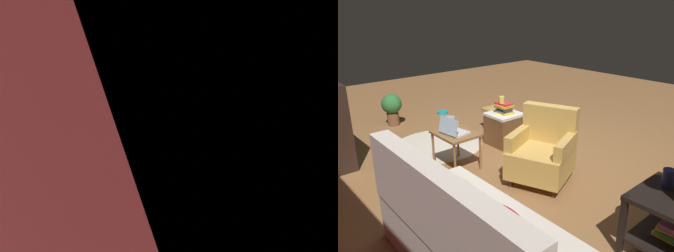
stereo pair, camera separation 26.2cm
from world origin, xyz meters
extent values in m
plane|color=olive|center=(0.00, 0.00, 0.00)|extent=(12.00, 12.00, 0.00)
cube|color=silver|center=(-1.40, 1.81, 0.22)|extent=(1.91, 0.87, 0.44)
cube|color=silver|center=(-1.39, 2.16, 0.72)|extent=(1.90, 0.19, 0.56)
ellipsoid|color=red|center=(-1.62, 1.81, 0.58)|extent=(0.42, 0.24, 0.28)
ellipsoid|color=white|center=(-1.17, 1.80, 0.58)|extent=(0.41, 0.19, 0.28)
cube|color=tan|center=(-0.68, 0.40, 0.26)|extent=(0.86, 0.86, 0.32)
cube|color=tan|center=(-0.58, 0.14, 0.64)|extent=(0.67, 0.37, 0.45)
cube|color=tan|center=(-0.41, 0.51, 0.51)|extent=(0.30, 0.56, 0.18)
cube|color=tan|center=(-0.95, 0.29, 0.51)|extent=(0.30, 0.56, 0.18)
cylinder|color=#3F2819|center=(-0.53, 0.74, 0.05)|extent=(0.05, 0.05, 0.10)
cylinder|color=#3F2819|center=(-1.03, 0.55, 0.05)|extent=(0.05, 0.05, 0.10)
cylinder|color=#3F2819|center=(-0.34, 0.25, 0.05)|extent=(0.05, 0.05, 0.10)
cylinder|color=#3F2819|center=(-0.83, 0.06, 0.05)|extent=(0.05, 0.05, 0.10)
cube|color=black|center=(-2.27, 0.51, 0.14)|extent=(0.58, 0.58, 0.03)
cube|color=black|center=(-1.98, 0.22, 0.28)|extent=(0.05, 0.05, 0.55)
cube|color=black|center=(-1.98, 0.80, 0.28)|extent=(0.05, 0.05, 0.55)
cylinder|color=navy|center=(-2.13, 0.41, 0.63)|extent=(0.10, 0.10, 0.16)
cube|color=gold|center=(-2.26, 0.50, 0.17)|extent=(0.25, 0.16, 0.03)
cube|color=#338C4C|center=(-2.26, 0.52, 0.20)|extent=(0.21, 0.18, 0.03)
cube|color=orange|center=(-2.25, 0.50, 0.23)|extent=(0.21, 0.15, 0.03)
cube|color=#595960|center=(-2.27, 0.50, 0.25)|extent=(0.19, 0.18, 0.02)
cube|color=#994C8C|center=(-2.28, 0.51, 0.28)|extent=(0.21, 0.17, 0.03)
cube|color=olive|center=(0.29, 0.92, 0.46)|extent=(0.56, 0.44, 0.03)
cylinder|color=olive|center=(0.04, 0.73, 0.22)|extent=(0.03, 0.03, 0.45)
cylinder|color=olive|center=(0.54, 0.73, 0.22)|extent=(0.03, 0.03, 0.45)
cylinder|color=olive|center=(0.04, 1.11, 0.22)|extent=(0.03, 0.03, 0.45)
cylinder|color=olive|center=(0.54, 1.11, 0.22)|extent=(0.03, 0.03, 0.45)
cube|color=silver|center=(0.29, 0.92, 0.49)|extent=(0.35, 0.26, 0.02)
cube|color=silver|center=(0.27, 1.03, 0.59)|extent=(0.33, 0.10, 0.20)
cube|color=brown|center=(0.49, -0.06, 0.22)|extent=(0.44, 0.44, 0.44)
cube|color=silver|center=(0.49, -0.06, 0.46)|extent=(0.45, 0.45, 0.04)
cube|color=gold|center=(0.48, -0.06, 0.49)|extent=(0.25, 0.21, 0.02)
cube|color=#595960|center=(0.50, -0.06, 0.52)|extent=(0.22, 0.19, 0.02)
cube|color=#994C8C|center=(0.49, -0.07, 0.54)|extent=(0.21, 0.17, 0.03)
cube|color=#338C4C|center=(0.50, -0.05, 0.57)|extent=(0.27, 0.19, 0.03)
cube|color=orange|center=(0.48, -0.05, 0.60)|extent=(0.24, 0.20, 0.03)
cube|color=red|center=(0.49, -0.05, 0.63)|extent=(0.25, 0.16, 0.03)
cylinder|color=#E5D14C|center=(0.49, -0.01, 0.69)|extent=(0.08, 0.08, 0.10)
cube|color=#262628|center=(0.59, -0.14, 0.49)|extent=(0.10, 0.17, 0.02)
cube|color=#AD8442|center=(1.05, -0.41, 0.32)|extent=(0.40, 0.40, 0.08)
cylinder|color=#262628|center=(0.88, -0.58, 0.14)|extent=(0.02, 0.02, 0.28)
cylinder|color=#262628|center=(1.22, -0.58, 0.14)|extent=(0.02, 0.02, 0.28)
cylinder|color=#262628|center=(0.88, -0.24, 0.14)|extent=(0.02, 0.02, 0.28)
cylinder|color=#262628|center=(1.22, -0.24, 0.14)|extent=(0.02, 0.02, 0.28)
cylinder|color=beige|center=(1.09, 0.74, 0.01)|extent=(1.31, 1.31, 0.01)
cylinder|color=silver|center=(1.99, -0.05, 0.03)|extent=(0.20, 0.20, 0.05)
cylinder|color=teal|center=(2.39, -0.15, 0.03)|extent=(0.20, 0.20, 0.05)
cylinder|color=brown|center=(2.40, 0.83, 0.11)|extent=(0.20, 0.20, 0.22)
sphere|color=#2D6B33|center=(2.40, 0.83, 0.38)|extent=(0.34, 0.34, 0.34)
camera|label=1|loc=(-2.97, 3.31, 2.01)|focal=36.85mm
camera|label=2|loc=(-3.15, 3.12, 2.01)|focal=36.85mm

